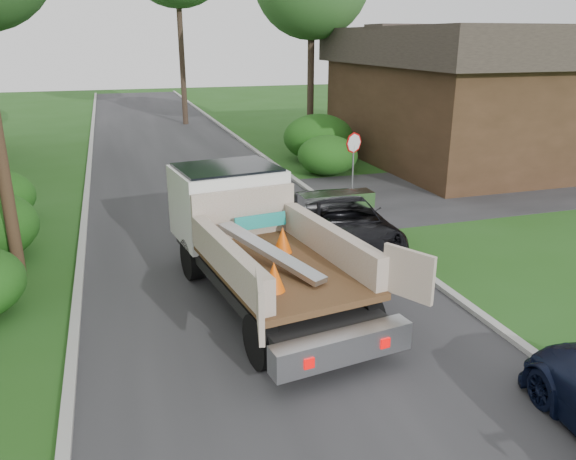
% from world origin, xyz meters
% --- Properties ---
extents(ground, '(120.00, 120.00, 0.00)m').
position_xyz_m(ground, '(0.00, 0.00, 0.00)').
color(ground, '#204D16').
rests_on(ground, ground).
extents(road, '(8.00, 90.00, 0.02)m').
position_xyz_m(road, '(0.00, 10.00, 0.00)').
color(road, '#28282B').
rests_on(road, ground).
extents(side_street, '(16.00, 7.00, 0.02)m').
position_xyz_m(side_street, '(12.00, 9.00, 0.01)').
color(side_street, '#28282B').
rests_on(side_street, ground).
extents(curb_left, '(0.20, 90.00, 0.12)m').
position_xyz_m(curb_left, '(-4.10, 10.00, 0.06)').
color(curb_left, '#9E9E99').
rests_on(curb_left, ground).
extents(curb_right, '(0.20, 90.00, 0.12)m').
position_xyz_m(curb_right, '(4.10, 10.00, 0.06)').
color(curb_right, '#9E9E99').
rests_on(curb_right, ground).
extents(stop_sign, '(0.71, 0.32, 2.48)m').
position_xyz_m(stop_sign, '(5.20, 9.00, 1.78)').
color(stop_sign, slate).
rests_on(stop_sign, ground).
extents(house_right, '(9.72, 12.96, 6.20)m').
position_xyz_m(house_right, '(13.00, 14.00, 3.16)').
color(house_right, '#372516').
rests_on(house_right, ground).
extents(hedge_right_a, '(2.60, 2.60, 1.70)m').
position_xyz_m(hedge_right_a, '(5.80, 13.00, 0.85)').
color(hedge_right_a, '#16410F').
rests_on(hedge_right_a, ground).
extents(hedge_right_b, '(3.38, 3.38, 2.21)m').
position_xyz_m(hedge_right_b, '(6.50, 16.00, 1.10)').
color(hedge_right_b, '#16410F').
rests_on(hedge_right_b, ground).
extents(flatbed_truck, '(3.84, 7.34, 2.66)m').
position_xyz_m(flatbed_truck, '(-0.20, 2.83, 1.45)').
color(flatbed_truck, black).
rests_on(flatbed_truck, ground).
extents(black_pickup, '(3.06, 5.59, 1.48)m').
position_xyz_m(black_pickup, '(2.87, 4.50, 0.74)').
color(black_pickup, black).
rests_on(black_pickup, ground).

